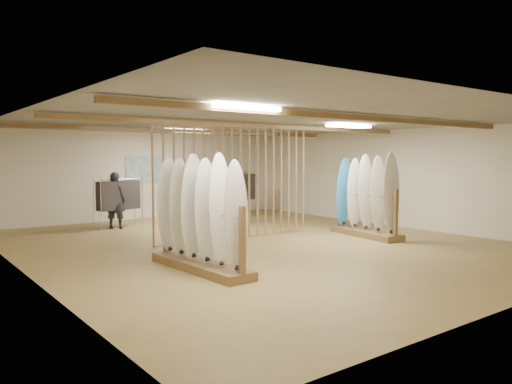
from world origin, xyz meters
TOP-DOWN VIEW (x-y plane):
  - floor at (0.00, 0.00)m, footprint 12.00×12.00m
  - ceiling at (0.00, 0.00)m, footprint 12.00×12.00m
  - wall_back at (0.00, 6.00)m, footprint 12.00×0.00m
  - wall_left at (-5.00, 0.00)m, footprint 0.00×12.00m
  - wall_right at (5.00, 0.00)m, footprint 0.00×12.00m
  - ceiling_slats at (0.00, 0.00)m, footprint 9.50×6.12m
  - light_panels at (0.00, 0.00)m, footprint 1.20×0.35m
  - bamboo_partition at (0.00, 0.80)m, footprint 4.45×0.05m
  - poster at (0.00, 5.98)m, footprint 1.40×0.03m
  - rack_left at (-2.45, -1.60)m, footprint 0.66×2.59m
  - rack_right at (2.85, -0.83)m, footprint 0.89×2.25m
  - clothing_rack_a at (-1.58, 4.36)m, footprint 1.31×0.57m
  - clothing_rack_b at (2.65, 4.59)m, footprint 1.43×0.46m
  - shopper_a at (-1.69, 4.32)m, footprint 0.79×0.76m
  - shopper_b at (1.54, 3.19)m, footprint 0.89×0.70m

SIDE VIEW (x-z plane):
  - floor at x=0.00m, z-range 0.00..0.00m
  - rack_left at x=-2.45m, z-range -0.33..1.74m
  - rack_right at x=2.85m, z-range -0.33..1.75m
  - shopper_a at x=-1.69m, z-range 0.00..1.80m
  - shopper_b at x=1.54m, z-range 0.00..1.82m
  - clothing_rack_a at x=-1.58m, z-range 0.22..1.64m
  - clothing_rack_b at x=2.65m, z-range 0.23..1.77m
  - bamboo_partition at x=0.00m, z-range 0.01..2.79m
  - wall_back at x=0.00m, z-range -4.60..7.40m
  - wall_left at x=-5.00m, z-range -4.60..7.40m
  - wall_right at x=5.00m, z-range -4.60..7.40m
  - poster at x=0.00m, z-range 1.15..2.05m
  - ceiling_slats at x=0.00m, z-range 2.67..2.77m
  - light_panels at x=0.00m, z-range 2.71..2.77m
  - ceiling at x=0.00m, z-range 2.80..2.80m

